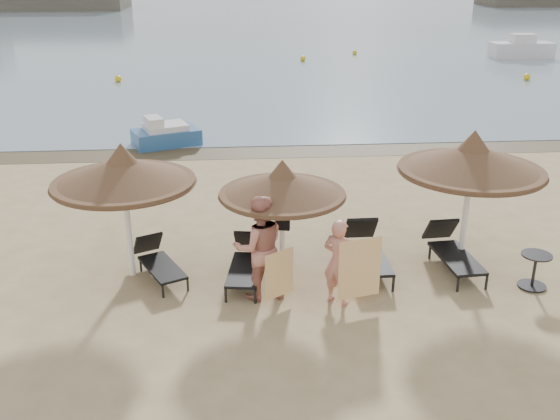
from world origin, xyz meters
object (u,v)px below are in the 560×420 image
(side_table, at_px, (534,272))
(person_right, at_px, (339,255))
(lounger_near_left, at_px, (246,261))
(palapa_left, at_px, (123,172))
(palapa_right, at_px, (472,159))
(lounger_far_left, at_px, (158,260))
(person_left, at_px, (259,239))
(palapa_center, at_px, (282,185))
(pedal_boat, at_px, (165,134))
(lounger_far_right, at_px, (452,249))
(lounger_near_right, at_px, (367,249))

(side_table, height_order, person_right, person_right)
(lounger_near_left, bearing_deg, palapa_left, -179.64)
(palapa_right, height_order, lounger_far_left, palapa_right)
(lounger_near_left, bearing_deg, side_table, 0.07)
(lounger_far_left, height_order, person_left, person_left)
(lounger_near_left, bearing_deg, palapa_center, 11.43)
(lounger_far_left, xyz_separation_m, lounger_near_left, (1.80, -0.24, 0.03))
(lounger_far_left, distance_m, pedal_boat, 9.87)
(lounger_far_right, bearing_deg, person_right, -158.13)
(person_right, bearing_deg, lounger_near_left, 4.54)
(palapa_center, distance_m, lounger_far_left, 3.02)
(palapa_center, height_order, lounger_near_left, palapa_center)
(palapa_center, bearing_deg, palapa_left, 174.66)
(person_right, bearing_deg, pedal_boat, -31.47)
(palapa_center, height_order, lounger_far_right, palapa_center)
(lounger_near_right, bearing_deg, person_left, -155.56)
(palapa_center, distance_m, person_right, 1.79)
(palapa_right, xyz_separation_m, lounger_far_right, (-0.25, -0.10, -1.94))
(lounger_far_right, bearing_deg, palapa_left, 174.57)
(palapa_left, relative_size, lounger_near_right, 1.39)
(lounger_far_right, relative_size, person_right, 1.02)
(lounger_far_left, xyz_separation_m, lounger_far_right, (6.10, -0.06, 0.05))
(palapa_right, xyz_separation_m, lounger_near_right, (-2.03, 0.01, -1.92))
(lounger_near_right, bearing_deg, palapa_right, -0.76)
(side_table, relative_size, person_right, 0.36)
(lounger_far_left, distance_m, lounger_near_right, 4.32)
(palapa_right, relative_size, pedal_boat, 1.16)
(lounger_near_right, relative_size, person_right, 1.04)
(palapa_center, xyz_separation_m, person_right, (0.95, -1.14, -1.00))
(person_right, bearing_deg, palapa_center, -12.37)
(person_left, bearing_deg, side_table, 169.88)
(lounger_near_left, relative_size, side_table, 2.71)
(palapa_left, xyz_separation_m, lounger_far_right, (6.64, -0.14, -1.83))
(lounger_far_left, height_order, lounger_near_right, lounger_near_right)
(lounger_far_left, distance_m, lounger_far_right, 6.11)
(side_table, xyz_separation_m, person_left, (-5.40, 0.05, 0.86))
(person_left, bearing_deg, person_right, 157.24)
(lounger_near_left, bearing_deg, pedal_boat, 112.57)
(palapa_center, relative_size, side_table, 3.52)
(lounger_near_right, relative_size, pedal_boat, 0.80)
(palapa_left, height_order, lounger_far_right, palapa_left)
(palapa_right, bearing_deg, side_table, -45.67)
(palapa_center, distance_m, palapa_right, 3.85)
(lounger_far_left, height_order, pedal_boat, pedal_boat)
(side_table, bearing_deg, person_right, -175.88)
(person_left, xyz_separation_m, person_right, (1.45, -0.34, -0.21))
(palapa_left, xyz_separation_m, lounger_near_left, (2.34, -0.33, -1.85))
(side_table, xyz_separation_m, pedal_boat, (-8.20, 10.89, 0.05))
(palapa_center, relative_size, palapa_right, 0.85)
(lounger_far_left, bearing_deg, lounger_far_right, -26.88)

